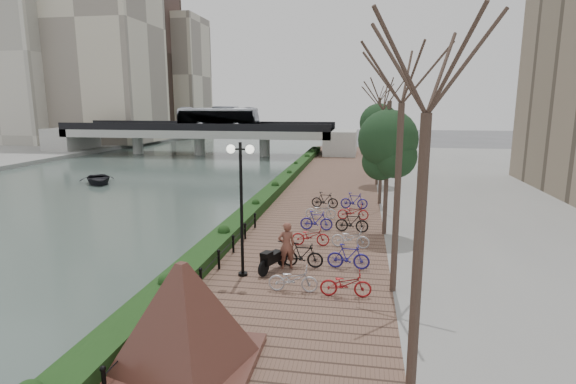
% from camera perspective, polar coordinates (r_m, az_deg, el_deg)
% --- Properties ---
extents(ground, '(220.00, 220.00, 0.00)m').
position_cam_1_polar(ground, '(16.23, -16.95, -14.40)').
color(ground, '#59595B').
rests_on(ground, ground).
extents(river_water, '(30.00, 130.00, 0.02)m').
position_cam_1_polar(river_water, '(44.37, -20.13, 1.60)').
color(river_water, '#485A53').
rests_on(river_water, ground).
extents(promenade, '(8.00, 75.00, 0.50)m').
position_cam_1_polar(promenade, '(31.36, 4.10, -1.04)').
color(promenade, brown).
rests_on(promenade, ground).
extents(inland_pavement, '(24.00, 75.00, 0.50)m').
position_cam_1_polar(inland_pavement, '(33.90, 32.14, -1.82)').
color(inland_pavement, gray).
rests_on(inland_pavement, ground).
extents(hedge, '(1.10, 56.00, 0.60)m').
position_cam_1_polar(hedge, '(34.15, -1.18, 0.94)').
color(hedge, '#183412').
rests_on(hedge, promenade).
extents(chain_fence, '(0.10, 14.10, 0.70)m').
position_cam_1_polar(chain_fence, '(17.07, -9.83, -9.66)').
color(chain_fence, black).
rests_on(chain_fence, promenade).
extents(granite_monument, '(5.00, 5.00, 2.73)m').
position_cam_1_polar(granite_monument, '(11.39, -13.10, -15.13)').
color(granite_monument, '#40241B').
rests_on(granite_monument, promenade).
extents(lamppost, '(1.02, 0.32, 5.02)m').
position_cam_1_polar(lamppost, '(16.35, -6.00, 1.37)').
color(lamppost, black).
rests_on(lamppost, promenade).
extents(motorcycle, '(1.09, 1.68, 1.01)m').
position_cam_1_polar(motorcycle, '(17.51, -1.88, -8.41)').
color(motorcycle, black).
rests_on(motorcycle, promenade).
extents(pedestrian, '(0.80, 0.68, 1.87)m').
position_cam_1_polar(pedestrian, '(17.62, -0.20, -6.80)').
color(pedestrian, brown).
rests_on(pedestrian, promenade).
extents(bicycle_parking, '(2.40, 14.69, 1.00)m').
position_cam_1_polar(bicycle_parking, '(21.48, 5.61, -4.82)').
color(bicycle_parking, '#B8B7BD').
rests_on(bicycle_parking, promenade).
extents(street_trees, '(3.20, 37.12, 6.80)m').
position_cam_1_polar(street_trees, '(25.93, 12.04, 3.87)').
color(street_trees, '#32261D').
rests_on(street_trees, promenade).
extents(bridge, '(36.00, 10.77, 6.50)m').
position_cam_1_polar(bridge, '(61.89, -10.73, 7.75)').
color(bridge, '#A8A8A3').
rests_on(bridge, ground).
extents(boat, '(4.78, 5.00, 0.84)m').
position_cam_1_polar(boat, '(42.34, -22.97, 1.55)').
color(boat, black).
rests_on(boat, river_water).
extents(far_buildings, '(35.00, 38.00, 38.00)m').
position_cam_1_polar(far_buildings, '(93.09, -22.92, 16.04)').
color(far_buildings, beige).
rests_on(far_buildings, far_bank).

